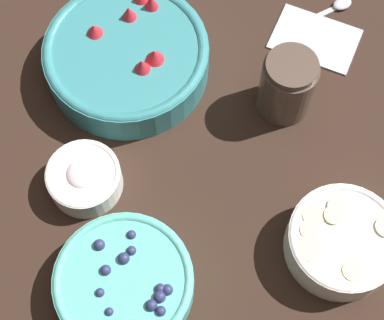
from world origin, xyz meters
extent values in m
plane|color=black|center=(0.00, 0.00, 0.00)|extent=(4.00, 4.00, 0.00)
cylinder|color=teal|center=(0.15, -0.14, 0.03)|extent=(0.24, 0.24, 0.06)
torus|color=teal|center=(0.15, -0.14, 0.05)|extent=(0.24, 0.24, 0.02)
cylinder|color=red|center=(0.15, -0.14, 0.04)|extent=(0.20, 0.20, 0.02)
cone|color=red|center=(0.13, -0.11, 0.06)|extent=(0.04, 0.04, 0.02)
cone|color=red|center=(0.15, -0.20, 0.07)|extent=(0.03, 0.03, 0.03)
cone|color=red|center=(0.12, -0.22, 0.07)|extent=(0.03, 0.03, 0.03)
cone|color=red|center=(0.20, -0.17, 0.06)|extent=(0.04, 0.04, 0.02)
cone|color=red|center=(0.11, -0.12, 0.06)|extent=(0.04, 0.04, 0.02)
cylinder|color=#56B7A8|center=(0.14, 0.19, 0.02)|extent=(0.18, 0.18, 0.05)
torus|color=#56B7A8|center=(0.14, 0.19, 0.04)|extent=(0.18, 0.18, 0.01)
cylinder|color=navy|center=(0.14, 0.19, 0.04)|extent=(0.14, 0.14, 0.01)
sphere|color=navy|center=(0.13, 0.16, 0.05)|extent=(0.01, 0.01, 0.01)
sphere|color=navy|center=(0.17, 0.21, 0.05)|extent=(0.01, 0.01, 0.01)
sphere|color=navy|center=(0.14, 0.17, 0.05)|extent=(0.02, 0.02, 0.02)
sphere|color=navy|center=(0.08, 0.21, 0.05)|extent=(0.01, 0.01, 0.01)
sphere|color=navy|center=(0.09, 0.23, 0.05)|extent=(0.01, 0.01, 0.01)
sphere|color=navy|center=(0.17, 0.15, 0.05)|extent=(0.02, 0.02, 0.02)
sphere|color=navy|center=(0.10, 0.23, 0.05)|extent=(0.02, 0.02, 0.02)
sphere|color=navy|center=(0.09, 0.22, 0.05)|extent=(0.02, 0.02, 0.02)
sphere|color=navy|center=(0.15, 0.23, 0.05)|extent=(0.01, 0.01, 0.01)
sphere|color=navy|center=(0.13, 0.14, 0.05)|extent=(0.01, 0.01, 0.01)
sphere|color=navy|center=(0.16, 0.18, 0.05)|extent=(0.01, 0.01, 0.01)
sphere|color=navy|center=(0.09, 0.21, 0.05)|extent=(0.01, 0.01, 0.01)
cylinder|color=white|center=(-0.14, 0.14, 0.03)|extent=(0.15, 0.15, 0.05)
torus|color=white|center=(-0.14, 0.14, 0.05)|extent=(0.15, 0.15, 0.01)
cylinder|color=beige|center=(-0.14, 0.14, 0.04)|extent=(0.12, 0.12, 0.02)
cylinder|color=beige|center=(-0.15, 0.18, 0.05)|extent=(0.03, 0.03, 0.00)
cylinder|color=beige|center=(-0.14, 0.10, 0.05)|extent=(0.03, 0.03, 0.01)
cylinder|color=beige|center=(-0.10, 0.13, 0.05)|extent=(0.03, 0.03, 0.00)
cylinder|color=beige|center=(-0.09, 0.15, 0.05)|extent=(0.03, 0.03, 0.00)
cylinder|color=beige|center=(-0.13, 0.11, 0.05)|extent=(0.02, 0.02, 0.01)
cylinder|color=beige|center=(-0.10, 0.11, 0.05)|extent=(0.03, 0.03, 0.00)
cylinder|color=white|center=(0.20, 0.05, 0.02)|extent=(0.10, 0.10, 0.04)
torus|color=white|center=(0.20, 0.05, 0.04)|extent=(0.10, 0.10, 0.01)
cylinder|color=white|center=(0.20, 0.05, 0.03)|extent=(0.08, 0.08, 0.01)
ellipsoid|color=white|center=(0.20, 0.05, 0.04)|extent=(0.05, 0.05, 0.02)
cylinder|color=#4C3D33|center=(-0.08, -0.09, 0.05)|extent=(0.08, 0.08, 0.10)
cylinder|color=#472819|center=(-0.08, -0.09, 0.04)|extent=(0.06, 0.06, 0.07)
cylinder|color=#4C3D33|center=(-0.08, -0.09, 0.10)|extent=(0.07, 0.07, 0.01)
cube|color=#B2BCC6|center=(-0.14, -0.20, 0.00)|extent=(0.15, 0.13, 0.01)
cube|color=silver|center=(-0.13, -0.23, 0.00)|extent=(0.10, 0.06, 0.01)
ellipsoid|color=silver|center=(-0.18, -0.27, 0.01)|extent=(0.04, 0.03, 0.01)
camera|label=1|loc=(0.05, 0.39, 0.84)|focal=60.00mm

